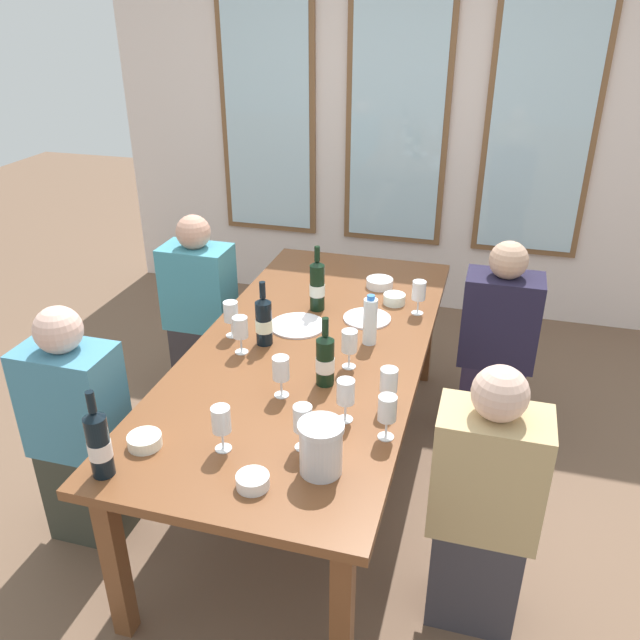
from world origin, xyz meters
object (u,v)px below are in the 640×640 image
object	(u,v)px
wine_bottle_1	(317,285)
seated_person_1	(483,508)
white_plate_0	(367,318)
wine_bottle_0	(264,321)
tasting_bowl_0	(253,481)
dining_table	(311,358)
seated_person_3	(496,348)
white_plate_1	(298,325)
wine_glass_4	(240,329)
metal_pitcher	(321,448)
wine_glass_1	(349,342)
wine_glass_2	(346,394)
wine_glass_8	(387,410)
wine_glass_3	(303,419)
wine_glass_5	(231,313)
wine_glass_9	(281,370)
seated_person_2	(201,313)
seated_person_0	(79,433)
tasting_bowl_3	(394,299)
tasting_bowl_2	(380,283)
wine_glass_0	(419,291)
wine_bottle_3	(325,360)
tasting_bowl_1	(145,441)
water_bottle	(370,321)
wine_glass_6	(221,422)
wine_bottle_2	(99,443)

from	to	relation	value
wine_bottle_1	seated_person_1	world-z (taller)	seated_person_1
white_plate_0	wine_bottle_0	size ratio (longest dim) A/B	0.77
seated_person_1	tasting_bowl_0	bearing A→B (deg)	-155.04
dining_table	white_plate_0	distance (m)	0.39
seated_person_3	wine_bottle_0	bearing A→B (deg)	-148.17
white_plate_1	wine_glass_4	distance (m)	0.37
metal_pitcher	wine_glass_1	world-z (taller)	metal_pitcher
wine_glass_2	wine_glass_8	size ratio (longest dim) A/B	1.00
dining_table	wine_glass_3	xyz separation A→B (m)	(0.19, -0.72, 0.19)
wine_glass_5	seated_person_3	size ratio (longest dim) A/B	0.16
white_plate_0	wine_glass_1	distance (m)	0.48
wine_glass_9	seated_person_2	bearing A→B (deg)	130.19
wine_bottle_0	wine_glass_2	size ratio (longest dim) A/B	1.76
wine_glass_3	wine_glass_5	distance (m)	0.91
wine_glass_4	wine_glass_9	size ratio (longest dim) A/B	1.00
white_plate_0	seated_person_0	size ratio (longest dim) A/B	0.21
wine_glass_5	wine_glass_9	xyz separation A→B (m)	(0.39, -0.42, -0.00)
white_plate_1	seated_person_1	world-z (taller)	seated_person_1
metal_pitcher	white_plate_0	bearing A→B (deg)	94.38
wine_glass_1	seated_person_3	size ratio (longest dim) A/B	0.16
tasting_bowl_3	dining_table	bearing A→B (deg)	-118.20
tasting_bowl_2	wine_glass_8	world-z (taller)	wine_glass_8
wine_glass_0	wine_glass_8	bearing A→B (deg)	-88.04
wine_bottle_3	wine_glass_3	distance (m)	0.43
dining_table	wine_bottle_3	xyz separation A→B (m)	(0.15, -0.30, 0.18)
tasting_bowl_1	seated_person_0	bearing A→B (deg)	153.01
seated_person_1	wine_bottle_1	bearing A→B (deg)	132.42
dining_table	seated_person_1	bearing A→B (deg)	-36.71
metal_pitcher	wine_glass_2	world-z (taller)	metal_pitcher
white_plate_0	seated_person_2	xyz separation A→B (m)	(-1.02, 0.24, -0.22)
water_bottle	tasting_bowl_0	bearing A→B (deg)	-98.81
wine_glass_3	seated_person_0	world-z (taller)	seated_person_0
tasting_bowl_2	wine_glass_8	xyz separation A→B (m)	(0.28, -1.31, 0.09)
tasting_bowl_3	wine_glass_2	xyz separation A→B (m)	(0.00, -1.06, 0.09)
wine_bottle_1	water_bottle	bearing A→B (deg)	-40.09
wine_bottle_0	wine_glass_9	distance (m)	0.44
tasting_bowl_3	water_bottle	world-z (taller)	water_bottle
wine_bottle_0	tasting_bowl_2	xyz separation A→B (m)	(0.38, 0.77, -0.09)
white_plate_0	wine_glass_9	size ratio (longest dim) A/B	1.35
wine_glass_5	wine_glass_6	bearing A→B (deg)	-69.47
wine_glass_4	white_plate_1	bearing A→B (deg)	61.77
white_plate_0	white_plate_1	size ratio (longest dim) A/B	0.87
water_bottle	wine_glass_0	bearing A→B (deg)	65.31
white_plate_0	wine_glass_6	bearing A→B (deg)	-103.59
wine_bottle_2	tasting_bowl_2	size ratio (longest dim) A/B	2.24
wine_glass_3	seated_person_3	world-z (taller)	seated_person_3
wine_glass_0	wine_glass_5	world-z (taller)	same
wine_bottle_2	seated_person_1	bearing A→B (deg)	18.67
wine_glass_1	wine_glass_3	world-z (taller)	same
dining_table	tasting_bowl_0	size ratio (longest dim) A/B	20.93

